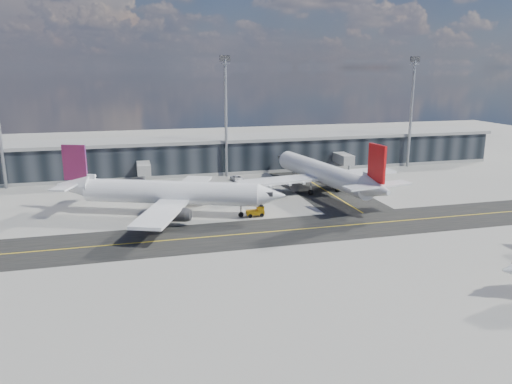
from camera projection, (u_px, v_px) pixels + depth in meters
ground at (287, 239)px, 78.16m from camera, size 300.00×300.00×0.00m
taxiway_lanes at (289, 218)px, 89.20m from camera, size 180.00×63.00×0.03m
terminal_concourse at (221, 155)px, 128.75m from camera, size 152.00×19.80×8.80m
floodlight_masts at (226, 113)px, 119.44m from camera, size 102.50×0.70×28.90m
airliner_af at (168, 193)px, 90.07m from camera, size 40.82×35.32×12.56m
airliner_redtail at (324, 174)px, 105.63m from camera, size 37.39×43.68×12.95m
baggage_tug at (257, 211)px, 89.74m from camera, size 3.22×1.72×1.98m
service_van at (238, 178)px, 117.81m from camera, size 2.94×5.11×1.34m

